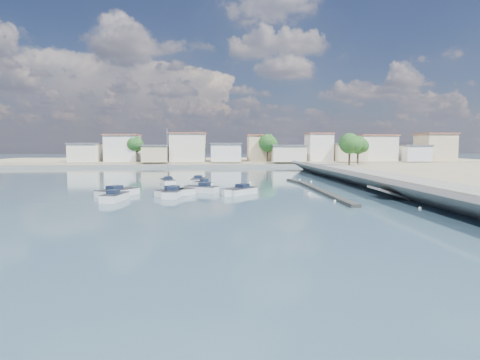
# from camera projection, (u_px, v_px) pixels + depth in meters

# --- Properties ---
(ground) EXTENTS (400.00, 400.00, 0.00)m
(ground) POSITION_uv_depth(u_px,v_px,m) (249.00, 175.00, 81.53)
(ground) COLOR #2A4655
(ground) RESTS_ON ground
(seawall_walkway) EXTENTS (5.00, 90.00, 1.80)m
(seawall_walkway) POSITION_uv_depth(u_px,v_px,m) (398.00, 183.00, 55.67)
(seawall_walkway) COLOR slate
(seawall_walkway) RESTS_ON ground
(breakwater) EXTENTS (2.00, 31.02, 0.35)m
(breakwater) POSITION_uv_depth(u_px,v_px,m) (316.00, 189.00, 54.75)
(breakwater) COLOR black
(breakwater) RESTS_ON ground
(far_shore_land) EXTENTS (160.00, 40.00, 1.40)m
(far_shore_land) POSITION_uv_depth(u_px,v_px,m) (237.00, 161.00, 133.18)
(far_shore_land) COLOR gray
(far_shore_land) RESTS_ON ground
(far_shore_quay) EXTENTS (160.00, 2.50, 0.80)m
(far_shore_quay) POSITION_uv_depth(u_px,v_px,m) (240.00, 166.00, 112.32)
(far_shore_quay) COLOR slate
(far_shore_quay) RESTS_ON ground
(far_town) EXTENTS (113.01, 12.80, 8.35)m
(far_town) POSITION_uv_depth(u_px,v_px,m) (275.00, 149.00, 118.43)
(far_town) COLOR beige
(far_town) RESTS_ON far_shore_land
(shore_trees) EXTENTS (74.56, 38.32, 7.92)m
(shore_trees) POSITION_uv_depth(u_px,v_px,m) (271.00, 145.00, 109.43)
(shore_trees) COLOR #38281E
(shore_trees) RESTS_ON ground
(motorboat_a) EXTENTS (2.38, 5.02, 1.48)m
(motorboat_a) POSITION_uv_depth(u_px,v_px,m) (116.00, 197.00, 44.49)
(motorboat_a) COLOR silver
(motorboat_a) RESTS_ON ground
(motorboat_b) EXTENTS (2.40, 4.97, 1.48)m
(motorboat_b) POSITION_uv_depth(u_px,v_px,m) (174.00, 193.00, 47.87)
(motorboat_b) COLOR silver
(motorboat_b) RESTS_ON ground
(motorboat_c) EXTENTS (4.76, 3.41, 1.48)m
(motorboat_c) POSITION_uv_depth(u_px,v_px,m) (200.00, 189.00, 52.41)
(motorboat_c) COLOR silver
(motorboat_c) RESTS_ON ground
(motorboat_d) EXTENTS (4.73, 5.03, 1.48)m
(motorboat_d) POSITION_uv_depth(u_px,v_px,m) (239.00, 192.00, 49.87)
(motorboat_d) COLOR silver
(motorboat_d) RESTS_ON ground
(motorboat_e) EXTENTS (4.67, 5.81, 1.48)m
(motorboat_e) POSITION_uv_depth(u_px,v_px,m) (120.00, 192.00, 49.08)
(motorboat_e) COLOR silver
(motorboat_e) RESTS_ON ground
(motorboat_f) EXTENTS (2.88, 4.05, 1.48)m
(motorboat_f) POSITION_uv_depth(u_px,v_px,m) (203.00, 185.00, 58.70)
(motorboat_f) COLOR silver
(motorboat_f) RESTS_ON ground
(motorboat_g) EXTENTS (2.25, 5.71, 1.48)m
(motorboat_g) POSITION_uv_depth(u_px,v_px,m) (198.00, 181.00, 63.86)
(motorboat_g) COLOR silver
(motorboat_g) RESTS_ON ground
(motorboat_h) EXTENTS (4.78, 4.74, 1.48)m
(motorboat_h) POSITION_uv_depth(u_px,v_px,m) (177.00, 192.00, 48.88)
(motorboat_h) COLOR silver
(motorboat_h) RESTS_ON ground
(sailboat) EXTENTS (3.13, 5.80, 9.00)m
(sailboat) POSITION_uv_depth(u_px,v_px,m) (167.00, 182.00, 63.02)
(sailboat) COLOR silver
(sailboat) RESTS_ON ground
(mooring_buoys) EXTENTS (14.54, 32.66, 0.32)m
(mooring_buoys) POSITION_uv_depth(u_px,v_px,m) (312.00, 189.00, 55.97)
(mooring_buoys) COLOR white
(mooring_buoys) RESTS_ON ground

